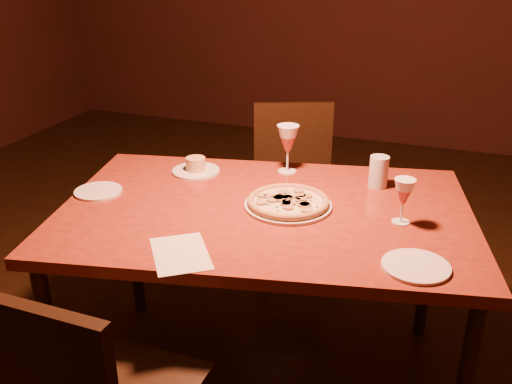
% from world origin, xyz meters
% --- Properties ---
extents(dining_table, '(1.62, 1.22, 0.78)m').
position_xyz_m(dining_table, '(0.14, 0.23, 0.71)').
color(dining_table, maroon).
rests_on(dining_table, floor).
extents(chair_far, '(0.55, 0.55, 0.88)m').
position_xyz_m(chair_far, '(-0.03, 1.20, 0.50)').
color(chair_far, black).
rests_on(chair_far, floor).
extents(pizza_plate, '(0.31, 0.31, 0.03)m').
position_xyz_m(pizza_plate, '(0.21, 0.27, 0.80)').
color(pizza_plate, silver).
rests_on(pizza_plate, dining_table).
extents(ramekin_saucer, '(0.20, 0.20, 0.06)m').
position_xyz_m(ramekin_saucer, '(-0.25, 0.46, 0.80)').
color(ramekin_saucer, silver).
rests_on(ramekin_saucer, dining_table).
extents(wine_glass_far, '(0.09, 0.09, 0.20)m').
position_xyz_m(wine_glass_far, '(0.11, 0.60, 0.88)').
color(wine_glass_far, '#A94946').
rests_on(wine_glass_far, dining_table).
extents(wine_glass_right, '(0.07, 0.07, 0.16)m').
position_xyz_m(wine_glass_right, '(0.61, 0.28, 0.86)').
color(wine_glass_right, '#A94946').
rests_on(wine_glass_right, dining_table).
extents(water_tumbler, '(0.07, 0.07, 0.12)m').
position_xyz_m(water_tumbler, '(0.48, 0.57, 0.84)').
color(water_tumbler, silver).
rests_on(water_tumbler, dining_table).
extents(side_plate_left, '(0.18, 0.18, 0.01)m').
position_xyz_m(side_plate_left, '(-0.50, 0.14, 0.79)').
color(side_plate_left, silver).
rests_on(side_plate_left, dining_table).
extents(side_plate_near, '(0.20, 0.20, 0.01)m').
position_xyz_m(side_plate_near, '(0.69, -0.00, 0.79)').
color(side_plate_near, silver).
rests_on(side_plate_near, dining_table).
extents(menu_card, '(0.27, 0.29, 0.00)m').
position_xyz_m(menu_card, '(0.00, -0.17, 0.78)').
color(menu_card, beige).
rests_on(menu_card, dining_table).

